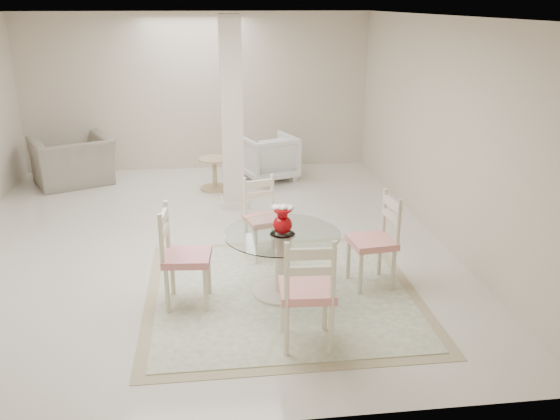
{
  "coord_description": "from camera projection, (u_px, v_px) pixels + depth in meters",
  "views": [
    {
      "loc": [
        0.15,
        -6.98,
        2.86
      ],
      "look_at": [
        0.85,
        -1.35,
        0.85
      ],
      "focal_mm": 38.0,
      "sensor_mm": 36.0,
      "label": 1
    }
  ],
  "objects": [
    {
      "name": "side_table",
      "position": [
        215.0,
        175.0,
        9.44
      ],
      "size": [
        0.49,
        0.49,
        0.51
      ],
      "color": "tan",
      "rests_on": "ground"
    },
    {
      "name": "area_rug",
      "position": [
        282.0,
        293.0,
        6.11
      ],
      "size": [
        2.79,
        2.79,
        0.02
      ],
      "color": "tan",
      "rests_on": "ground"
    },
    {
      "name": "recliner_taupe",
      "position": [
        73.0,
        161.0,
        9.66
      ],
      "size": [
        1.53,
        1.45,
        0.78
      ],
      "primitive_type": "imported",
      "rotation": [
        0.0,
        0.0,
        3.57
      ],
      "color": "gray",
      "rests_on": "ground"
    },
    {
      "name": "room_shell",
      "position": [
        193.0,
        93.0,
        6.84
      ],
      "size": [
        6.02,
        7.02,
        2.71
      ],
      "color": "beige",
      "rests_on": "ground"
    },
    {
      "name": "dining_chair_north",
      "position": [
        262.0,
        212.0,
        6.86
      ],
      "size": [
        0.51,
        0.51,
        1.04
      ],
      "rotation": [
        0.0,
        0.0,
        0.25
      ],
      "color": "#F3EBC7",
      "rests_on": "ground"
    },
    {
      "name": "ground",
      "position": [
        200.0,
        241.0,
        7.46
      ],
      "size": [
        7.0,
        7.0,
        0.0
      ],
      "primitive_type": "plane",
      "color": "silver",
      "rests_on": "ground"
    },
    {
      "name": "armchair_white",
      "position": [
        269.0,
        157.0,
        9.94
      ],
      "size": [
        1.03,
        1.05,
        0.76
      ],
      "primitive_type": "imported",
      "rotation": [
        0.0,
        0.0,
        3.47
      ],
      "color": "white",
      "rests_on": "ground"
    },
    {
      "name": "dining_chair_east",
      "position": [
        379.0,
        234.0,
        6.13
      ],
      "size": [
        0.49,
        0.49,
        1.1
      ],
      "rotation": [
        0.0,
        0.0,
        -1.45
      ],
      "color": "beige",
      "rests_on": "ground"
    },
    {
      "name": "red_vase",
      "position": [
        282.0,
        220.0,
        5.84
      ],
      "size": [
        0.23,
        0.2,
        0.3
      ],
      "color": "#A6050A",
      "rests_on": "dining_table"
    },
    {
      "name": "dining_table",
      "position": [
        282.0,
        264.0,
        6.0
      ],
      "size": [
        1.17,
        1.17,
        0.67
      ],
      "rotation": [
        0.0,
        0.0,
        0.09
      ],
      "color": "beige",
      "rests_on": "ground"
    },
    {
      "name": "column",
      "position": [
        232.0,
        115.0,
        8.29
      ],
      "size": [
        0.3,
        0.3,
        2.7
      ],
      "primitive_type": "cube",
      "color": "beige",
      "rests_on": "ground"
    },
    {
      "name": "dining_chair_south",
      "position": [
        308.0,
        285.0,
        4.96
      ],
      "size": [
        0.49,
        0.49,
        1.16
      ],
      "rotation": [
        0.0,
        0.0,
        3.09
      ],
      "color": "#EBE5C2",
      "rests_on": "ground"
    },
    {
      "name": "dining_chair_west",
      "position": [
        179.0,
        249.0,
        5.72
      ],
      "size": [
        0.49,
        0.49,
        1.12
      ],
      "rotation": [
        0.0,
        0.0,
        1.48
      ],
      "color": "beige",
      "rests_on": "ground"
    }
  ]
}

